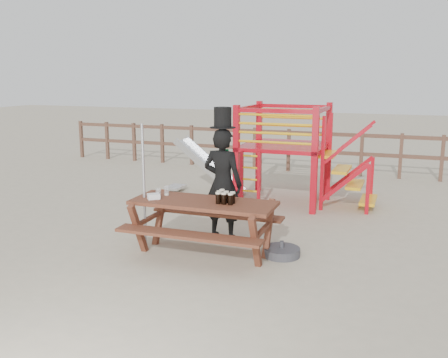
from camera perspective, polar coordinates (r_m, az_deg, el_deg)
ground at (r=7.71m, az=-1.29°, el=-8.59°), size 60.00×60.00×0.00m
back_fence at (r=14.10m, az=9.38°, el=3.70°), size 15.09×0.09×1.20m
playground_fort at (r=10.73m, az=6.46°, el=3.08°), size 4.71×1.84×2.10m
picnic_table at (r=7.55m, az=-2.36°, el=-4.81°), size 2.18×1.52×0.84m
man_with_hat at (r=8.21m, az=-0.15°, el=-0.21°), size 0.71×0.50×2.19m
metal_pole at (r=7.74m, az=-9.13°, el=-1.03°), size 0.04×0.04×1.98m
parasol_base at (r=7.67m, az=6.60°, el=-8.26°), size 0.56×0.56×0.24m
paper_bag at (r=7.65m, az=-8.05°, el=-1.98°), size 0.23×0.22×0.08m
stout_pints at (r=7.33m, az=0.07°, el=-2.11°), size 0.29×0.28×0.17m
empty_glasses at (r=7.78m, az=-7.04°, el=-1.51°), size 0.11×0.29×0.15m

